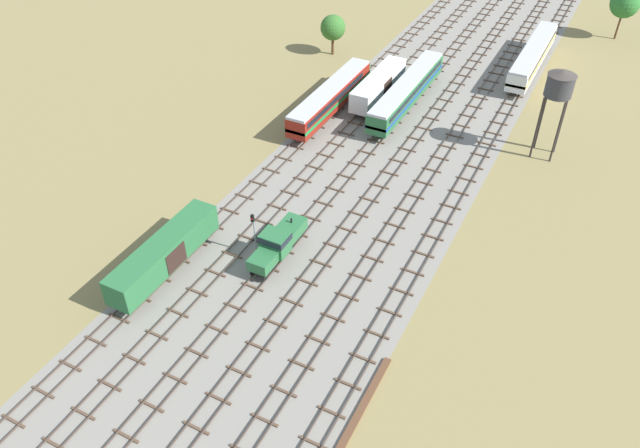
# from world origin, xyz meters

# --- Properties ---
(ground_plane) EXTENTS (480.00, 480.00, 0.00)m
(ground_plane) POSITION_xyz_m (0.00, 56.00, 0.00)
(ground_plane) COLOR olive
(ballast_bed) EXTENTS (25.58, 176.00, 0.01)m
(ballast_bed) POSITION_xyz_m (0.00, 56.00, 0.00)
(ballast_bed) COLOR gray
(ballast_bed) RESTS_ON ground
(track_far_left) EXTENTS (2.40, 126.00, 0.29)m
(track_far_left) POSITION_xyz_m (-10.79, 57.00, 0.14)
(track_far_left) COLOR #47382D
(track_far_left) RESTS_ON ground
(track_left) EXTENTS (2.40, 126.00, 0.29)m
(track_left) POSITION_xyz_m (-6.47, 57.00, 0.14)
(track_left) COLOR #47382D
(track_left) RESTS_ON ground
(track_centre_left) EXTENTS (2.40, 126.00, 0.29)m
(track_centre_left) POSITION_xyz_m (-2.16, 57.00, 0.14)
(track_centre_left) COLOR #47382D
(track_centre_left) RESTS_ON ground
(track_centre) EXTENTS (2.40, 126.00, 0.29)m
(track_centre) POSITION_xyz_m (2.16, 57.00, 0.14)
(track_centre) COLOR #47382D
(track_centre) RESTS_ON ground
(track_centre_right) EXTENTS (2.40, 126.00, 0.29)m
(track_centre_right) POSITION_xyz_m (6.47, 57.00, 0.14)
(track_centre_right) COLOR #47382D
(track_centre_right) RESTS_ON ground
(track_right) EXTENTS (2.40, 126.00, 0.29)m
(track_right) POSITION_xyz_m (10.79, 57.00, 0.14)
(track_right) COLOR #47382D
(track_right) RESTS_ON ground
(freight_boxcar_far_left_nearest) EXTENTS (2.87, 14.00, 3.60)m
(freight_boxcar_far_left_nearest) POSITION_xyz_m (-10.78, 20.59, 2.45)
(freight_boxcar_far_left_nearest) COLOR #286638
(freight_boxcar_far_left_nearest) RESTS_ON ground
(shunter_loco_centre_left_near) EXTENTS (2.74, 8.46, 3.10)m
(shunter_loco_centre_left_near) POSITION_xyz_m (-2.16, 27.36, 2.01)
(shunter_loco_centre_left_near) COLOR #286638
(shunter_loco_centre_left_near) RESTS_ON ground
(diesel_railcar_far_left_mid) EXTENTS (2.96, 20.50, 3.80)m
(diesel_railcar_far_left_mid) POSITION_xyz_m (-10.79, 56.50, 2.60)
(diesel_railcar_far_left_mid) COLOR maroon
(diesel_railcar_far_left_mid) RESTS_ON ground
(passenger_coach_centre_left_midfar) EXTENTS (2.96, 22.00, 3.80)m
(passenger_coach_centre_left_midfar) POSITION_xyz_m (-2.16, 63.03, 2.61)
(passenger_coach_centre_left_midfar) COLOR #286638
(passenger_coach_centre_left_midfar) RESTS_ON ground
(freight_boxcar_left_far) EXTENTS (2.87, 14.00, 3.60)m
(freight_boxcar_left_far) POSITION_xyz_m (-6.47, 63.12, 2.45)
(freight_boxcar_left_far) COLOR white
(freight_boxcar_left_far) RESTS_ON ground
(passenger_coach_right_farther) EXTENTS (2.96, 22.00, 3.80)m
(passenger_coach_right_farther) POSITION_xyz_m (10.79, 83.01, 2.61)
(passenger_coach_right_farther) COLOR white
(passenger_coach_right_farther) RESTS_ON ground
(water_tower) EXTENTS (3.38, 3.38, 11.23)m
(water_tower) POSITION_xyz_m (17.56, 59.38, 9.39)
(water_tower) COLOR #2D2826
(water_tower) RESTS_ON ground
(signal_post_nearest) EXTENTS (0.28, 0.47, 5.39)m
(signal_post_nearest) POSITION_xyz_m (-4.32, 26.64, 3.42)
(signal_post_nearest) COLOR gray
(signal_post_nearest) RESTS_ON ground
(lineside_tree_0) EXTENTS (4.87, 4.87, 8.57)m
(lineside_tree_0) POSITION_xyz_m (20.99, 102.63, 6.12)
(lineside_tree_0) COLOR #4C331E
(lineside_tree_0) RESTS_ON ground
(lineside_tree_1) EXTENTS (4.03, 4.03, 6.48)m
(lineside_tree_1) POSITION_xyz_m (-19.38, 74.60, 4.44)
(lineside_tree_1) COLOR #4C331E
(lineside_tree_1) RESTS_ON ground
(spare_rail_bundle) EXTENTS (0.60, 10.00, 0.24)m
(spare_rail_bundle) POSITION_xyz_m (12.74, 15.35, 0.12)
(spare_rail_bundle) COLOR brown
(spare_rail_bundle) RESTS_ON ground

